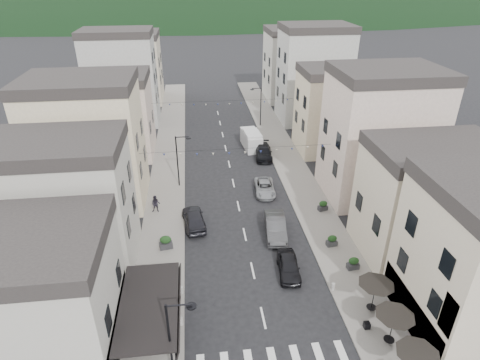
# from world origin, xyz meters

# --- Properties ---
(sidewalk_left) EXTENTS (4.00, 76.00, 0.12)m
(sidewalk_left) POSITION_xyz_m (-7.50, 32.00, 0.06)
(sidewalk_left) COLOR slate
(sidewalk_left) RESTS_ON ground
(sidewalk_right) EXTENTS (4.00, 76.00, 0.12)m
(sidewalk_right) POSITION_xyz_m (7.50, 32.00, 0.06)
(sidewalk_right) COLOR slate
(sidewalk_right) RESTS_ON ground
(hill_backdrop) EXTENTS (640.00, 360.00, 70.00)m
(hill_backdrop) POSITION_xyz_m (0.00, 300.00, 0.00)
(hill_backdrop) COLOR black
(hill_backdrop) RESTS_ON ground
(boutique_building) EXTENTS (12.00, 8.00, 8.00)m
(boutique_building) POSITION_xyz_m (-15.50, 5.00, 4.00)
(boutique_building) COLOR #B2AFA3
(boutique_building) RESTS_ON ground
(boutique_awning) EXTENTS (3.77, 7.50, 3.28)m
(boutique_awning) POSITION_xyz_m (-7.25, 5.00, 3.11)
(boutique_awning) COLOR black
(boutique_awning) RESTS_ON ground
(buildings_row_left) EXTENTS (10.20, 54.16, 14.00)m
(buildings_row_left) POSITION_xyz_m (-14.50, 37.75, 6.12)
(buildings_row_left) COLOR #B2AFA3
(buildings_row_left) RESTS_ON ground
(buildings_row_right) EXTENTS (10.20, 54.16, 14.50)m
(buildings_row_right) POSITION_xyz_m (14.50, 36.59, 6.32)
(buildings_row_right) COLOR beige
(buildings_row_right) RESTS_ON ground
(cafe_terrace) EXTENTS (2.50, 8.10, 2.53)m
(cafe_terrace) POSITION_xyz_m (7.70, 2.80, 2.36)
(cafe_terrace) COLOR black
(cafe_terrace) RESTS_ON ground
(streetlamp_left_near) EXTENTS (1.70, 0.56, 6.00)m
(streetlamp_left_near) POSITION_xyz_m (-5.82, 2.00, 3.70)
(streetlamp_left_near) COLOR black
(streetlamp_left_near) RESTS_ON ground
(streetlamp_left_far) EXTENTS (1.70, 0.56, 6.00)m
(streetlamp_left_far) POSITION_xyz_m (-5.82, 26.00, 3.70)
(streetlamp_left_far) COLOR black
(streetlamp_left_far) RESTS_ON ground
(streetlamp_right_far) EXTENTS (1.70, 0.56, 6.00)m
(streetlamp_right_far) POSITION_xyz_m (5.82, 44.00, 3.70)
(streetlamp_right_far) COLOR black
(streetlamp_right_far) RESTS_ON ground
(bollards) EXTENTS (11.66, 10.26, 0.60)m
(bollards) POSITION_xyz_m (0.00, 5.50, 0.42)
(bollards) COLOR gray
(bollards) RESTS_ON ground
(bunting_near) EXTENTS (19.00, 0.28, 0.62)m
(bunting_near) POSITION_xyz_m (0.00, 22.00, 5.65)
(bunting_near) COLOR black
(bunting_near) RESTS_ON ground
(bunting_far) EXTENTS (19.00, 0.28, 0.62)m
(bunting_far) POSITION_xyz_m (0.00, 38.00, 5.65)
(bunting_far) COLOR black
(bunting_far) RESTS_ON ground
(parked_car_a) EXTENTS (2.00, 4.21, 1.39)m
(parked_car_a) POSITION_xyz_m (2.80, 10.37, 0.70)
(parked_car_a) COLOR black
(parked_car_a) RESTS_ON ground
(parked_car_b) EXTENTS (2.29, 5.19, 1.66)m
(parked_car_b) POSITION_xyz_m (2.80, 15.73, 0.83)
(parked_car_b) COLOR #333335
(parked_car_b) RESTS_ON ground
(parked_car_c) EXTENTS (2.43, 4.65, 1.25)m
(parked_car_c) POSITION_xyz_m (3.15, 23.41, 0.63)
(parked_car_c) COLOR gray
(parked_car_c) RESTS_ON ground
(parked_car_d) EXTENTS (2.56, 5.25, 1.47)m
(parked_car_d) POSITION_xyz_m (4.60, 32.50, 0.74)
(parked_car_d) COLOR black
(parked_car_d) RESTS_ON ground
(parked_car_e) EXTENTS (2.49, 4.92, 1.61)m
(parked_car_e) POSITION_xyz_m (-4.58, 17.98, 0.80)
(parked_car_e) COLOR black
(parked_car_e) RESTS_ON ground
(delivery_van) EXTENTS (2.43, 5.23, 2.43)m
(delivery_van) POSITION_xyz_m (3.49, 35.80, 1.19)
(delivery_van) COLOR silver
(delivery_van) RESTS_ON ground
(pedestrian_a) EXTENTS (0.63, 0.48, 1.55)m
(pedestrian_a) POSITION_xyz_m (-6.26, 8.03, 0.89)
(pedestrian_a) COLOR black
(pedestrian_a) RESTS_ON sidewalk_left
(pedestrian_b) EXTENTS (0.93, 0.76, 1.80)m
(pedestrian_b) POSITION_xyz_m (-8.29, 20.74, 1.02)
(pedestrian_b) COLOR black
(pedestrian_b) RESTS_ON sidewalk_left
(planter_la) EXTENTS (1.04, 0.78, 1.04)m
(planter_la) POSITION_xyz_m (-7.44, 6.10, 0.62)
(planter_la) COLOR #2A2A2C
(planter_la) RESTS_ON sidewalk_left
(planter_lb) EXTENTS (1.21, 0.81, 1.25)m
(planter_lb) POSITION_xyz_m (-7.07, 14.68, 0.73)
(planter_lb) COLOR #2A292C
(planter_lb) RESTS_ON sidewalk_left
(planter_ra) EXTENTS (0.99, 0.62, 1.04)m
(planter_ra) POSITION_xyz_m (7.36, 13.31, 0.63)
(planter_ra) COLOR #303032
(planter_ra) RESTS_ON sidewalk_right
(planter_rb) EXTENTS (1.02, 0.64, 1.09)m
(planter_rb) POSITION_xyz_m (8.09, 10.15, 0.65)
(planter_rb) COLOR #2D2D2F
(planter_rb) RESTS_ON sidewalk_right
(planter_rc) EXTENTS (1.05, 0.74, 1.06)m
(planter_rc) POSITION_xyz_m (8.32, 19.04, 0.63)
(planter_rc) COLOR #2A2A2C
(planter_rc) RESTS_ON sidewalk_right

